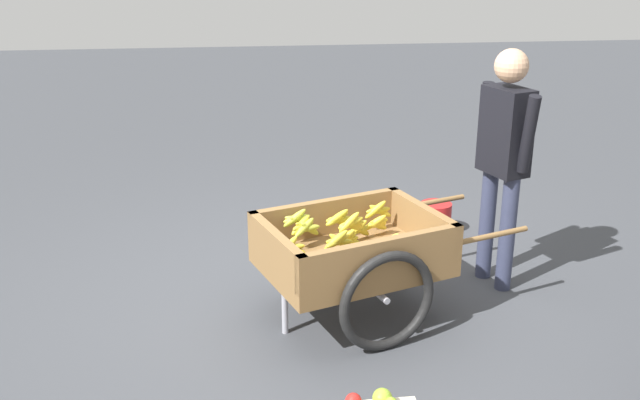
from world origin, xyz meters
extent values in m
plane|color=#3D3F44|center=(0.00, 0.00, 0.00)|extent=(24.00, 24.00, 0.00)
cube|color=olive|center=(-0.31, 0.32, 0.40)|extent=(1.30, 1.12, 0.10)
cube|color=olive|center=(0.19, 0.49, 0.57)|extent=(0.32, 0.78, 0.24)
cube|color=olive|center=(-0.80, 0.15, 0.57)|extent=(0.32, 0.78, 0.24)
cube|color=olive|center=(-0.43, 0.67, 0.57)|extent=(1.06, 0.42, 0.24)
cube|color=olive|center=(-0.18, -0.03, 0.57)|extent=(1.06, 0.42, 0.24)
torus|color=black|center=(-0.45, 0.73, 0.32)|extent=(0.62, 0.27, 0.64)
torus|color=black|center=(-0.16, -0.10, 0.32)|extent=(0.62, 0.27, 0.64)
cylinder|color=#9E9EA8|center=(-0.31, 0.32, 0.32)|extent=(0.33, 0.84, 0.04)
cylinder|color=olive|center=(-1.20, 0.37, 0.55)|extent=(0.53, 0.21, 0.04)
cylinder|color=olive|center=(-0.97, -0.27, 0.55)|extent=(0.53, 0.21, 0.04)
cylinder|color=#9E9EA8|center=(0.14, 0.47, 0.18)|extent=(0.04, 0.04, 0.35)
ellipsoid|color=gold|center=(-0.01, 0.64, 0.53)|extent=(0.16, 0.14, 0.15)
ellipsoid|color=gold|center=(0.01, 0.65, 0.54)|extent=(0.17, 0.15, 0.05)
ellipsoid|color=gold|center=(0.03, 0.66, 0.55)|extent=(0.16, 0.13, 0.16)
ellipsoid|color=gold|center=(0.01, 0.12, 0.61)|extent=(0.17, 0.15, 0.12)
ellipsoid|color=gold|center=(0.02, 0.13, 0.62)|extent=(0.19, 0.06, 0.09)
ellipsoid|color=gold|center=(0.03, 0.14, 0.63)|extent=(0.19, 0.08, 0.08)
ellipsoid|color=gold|center=(0.04, 0.15, 0.64)|extent=(0.18, 0.08, 0.14)
ellipsoid|color=gold|center=(-0.33, 0.22, 0.60)|extent=(0.17, 0.15, 0.12)
ellipsoid|color=gold|center=(-0.32, 0.23, 0.61)|extent=(0.18, 0.14, 0.09)
ellipsoid|color=gold|center=(-0.31, 0.23, 0.62)|extent=(0.19, 0.10, 0.05)
ellipsoid|color=gold|center=(-0.30, 0.24, 0.63)|extent=(0.19, 0.10, 0.09)
ellipsoid|color=gold|center=(-0.29, 0.25, 0.64)|extent=(0.17, 0.11, 0.15)
ellipsoid|color=gold|center=(-0.05, 0.19, 0.58)|extent=(0.16, 0.13, 0.15)
ellipsoid|color=gold|center=(-0.03, 0.20, 0.59)|extent=(0.19, 0.10, 0.05)
ellipsoid|color=gold|center=(-0.01, 0.21, 0.60)|extent=(0.17, 0.14, 0.13)
ellipsoid|color=gold|center=(-0.27, 0.06, 0.57)|extent=(0.17, 0.15, 0.13)
ellipsoid|color=gold|center=(-0.26, 0.07, 0.58)|extent=(0.19, 0.11, 0.10)
ellipsoid|color=gold|center=(-0.25, 0.08, 0.59)|extent=(0.19, 0.09, 0.05)
ellipsoid|color=gold|center=(-0.24, 0.09, 0.60)|extent=(0.18, 0.12, 0.10)
ellipsoid|color=gold|center=(-0.24, 0.09, 0.61)|extent=(0.18, 0.09, 0.13)
ellipsoid|color=gold|center=(-0.51, 0.53, 0.59)|extent=(0.19, 0.10, 0.13)
ellipsoid|color=gold|center=(-0.50, 0.54, 0.60)|extent=(0.18, 0.14, 0.08)
ellipsoid|color=gold|center=(-0.49, 0.55, 0.61)|extent=(0.18, 0.12, 0.08)
ellipsoid|color=gold|center=(-0.47, 0.56, 0.62)|extent=(0.18, 0.08, 0.14)
ellipsoid|color=gold|center=(-0.40, 0.11, 0.52)|extent=(0.16, 0.14, 0.15)
ellipsoid|color=gold|center=(-0.38, 0.12, 0.53)|extent=(0.18, 0.13, 0.05)
ellipsoid|color=gold|center=(-0.36, 0.13, 0.54)|extent=(0.18, 0.10, 0.14)
ellipsoid|color=gold|center=(-0.20, 0.53, 0.62)|extent=(0.17, 0.05, 0.15)
ellipsoid|color=gold|center=(-0.19, 0.54, 0.63)|extent=(0.19, 0.11, 0.08)
ellipsoid|color=gold|center=(-0.18, 0.55, 0.64)|extent=(0.18, 0.14, 0.08)
ellipsoid|color=gold|center=(-0.17, 0.56, 0.65)|extent=(0.18, 0.10, 0.14)
ellipsoid|color=gold|center=(-0.29, 0.24, 0.50)|extent=(0.16, 0.14, 0.15)
ellipsoid|color=gold|center=(-0.28, 0.25, 0.51)|extent=(0.19, 0.05, 0.08)
ellipsoid|color=gold|center=(-0.27, 0.26, 0.52)|extent=(0.19, 0.10, 0.05)
ellipsoid|color=gold|center=(-0.26, 0.27, 0.53)|extent=(0.19, 0.11, 0.10)
ellipsoid|color=gold|center=(-0.25, 0.28, 0.54)|extent=(0.17, 0.05, 0.14)
ellipsoid|color=gold|center=(-0.53, 0.05, 0.53)|extent=(0.16, 0.15, 0.14)
ellipsoid|color=gold|center=(-0.52, 0.06, 0.54)|extent=(0.17, 0.15, 0.08)
ellipsoid|color=gold|center=(-0.50, 0.07, 0.55)|extent=(0.19, 0.09, 0.08)
ellipsoid|color=gold|center=(-0.49, 0.08, 0.56)|extent=(0.18, 0.06, 0.14)
ellipsoid|color=gold|center=(-0.02, 0.17, 0.59)|extent=(0.17, 0.14, 0.13)
ellipsoid|color=gold|center=(-0.01, 0.18, 0.60)|extent=(0.17, 0.15, 0.05)
ellipsoid|color=gold|center=(0.01, 0.19, 0.61)|extent=(0.16, 0.15, 0.13)
ellipsoid|color=gold|center=(-0.55, -0.05, 0.59)|extent=(0.18, 0.07, 0.13)
ellipsoid|color=gold|center=(-0.54, -0.03, 0.60)|extent=(0.19, 0.10, 0.05)
ellipsoid|color=gold|center=(-0.52, -0.02, 0.61)|extent=(0.17, 0.07, 0.15)
ellipsoid|color=gold|center=(0.08, 0.42, 0.55)|extent=(0.18, 0.05, 0.13)
ellipsoid|color=gold|center=(0.09, 0.43, 0.56)|extent=(0.19, 0.09, 0.05)
ellipsoid|color=gold|center=(0.11, 0.44, 0.57)|extent=(0.17, 0.13, 0.14)
ellipsoid|color=gold|center=(-0.68, 0.46, 0.56)|extent=(0.16, 0.13, 0.15)
ellipsoid|color=gold|center=(-0.66, 0.47, 0.57)|extent=(0.19, 0.10, 0.08)
ellipsoid|color=gold|center=(-0.65, 0.48, 0.58)|extent=(0.19, 0.06, 0.08)
ellipsoid|color=gold|center=(-0.64, 0.49, 0.59)|extent=(0.18, 0.06, 0.14)
cylinder|color=#333851|center=(-1.43, 0.05, 0.41)|extent=(0.11, 0.11, 0.83)
cylinder|color=#333851|center=(-1.36, -0.16, 0.41)|extent=(0.11, 0.11, 0.83)
cube|color=black|center=(-1.39, -0.06, 1.12)|extent=(0.30, 0.39, 0.58)
sphere|color=tan|center=(-1.39, -0.06, 1.55)|extent=(0.22, 0.22, 0.22)
cylinder|color=black|center=(-1.46, 0.15, 1.15)|extent=(0.08, 0.17, 0.53)
cylinder|color=black|center=(-1.32, -0.27, 1.15)|extent=(0.08, 0.10, 0.53)
cylinder|color=#B21E1E|center=(-1.23, -1.00, 0.13)|extent=(0.26, 0.26, 0.26)
sphere|color=#99BF33|center=(-0.25, 1.59, 0.27)|extent=(0.10, 0.10, 0.10)
camera|label=1|loc=(0.39, 4.46, 2.35)|focal=40.77mm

